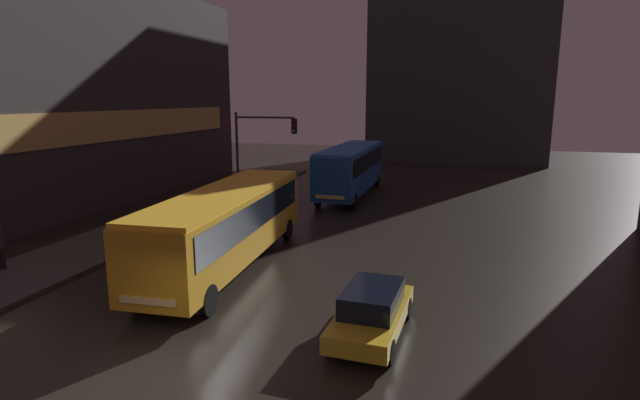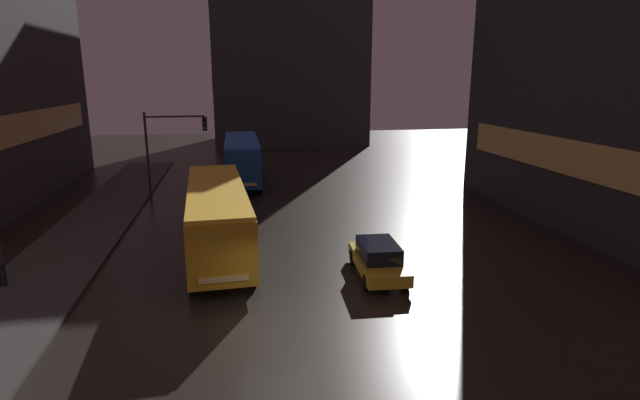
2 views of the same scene
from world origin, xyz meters
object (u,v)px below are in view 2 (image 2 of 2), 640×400
(bus_far, at_px, (242,156))
(traffic_light_main, at_px, (169,140))
(car_taxi, at_px, (378,259))
(bus_near, at_px, (217,211))

(bus_far, distance_m, traffic_light_main, 7.03)
(bus_far, xyz_separation_m, car_taxi, (5.08, -20.02, -1.36))
(bus_near, relative_size, traffic_light_main, 2.02)
(bus_far, distance_m, car_taxi, 20.70)
(bus_near, xyz_separation_m, car_taxi, (6.54, -4.17, -1.20))
(bus_near, height_order, car_taxi, bus_near)
(car_taxi, relative_size, traffic_light_main, 0.74)
(bus_near, relative_size, bus_far, 1.07)
(bus_far, relative_size, car_taxi, 2.55)
(bus_near, bearing_deg, traffic_light_main, -76.85)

